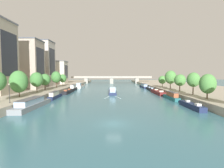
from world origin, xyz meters
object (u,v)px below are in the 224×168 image
moored_boat_left_upstream (55,96)px  moored_boat_left_far (73,88)px  moored_boat_left_near (32,104)px  moored_boat_right_gap_after (171,96)px  tree_right_second (162,80)px  tree_left_nearest (63,78)px  tree_right_past_mid (208,84)px  moored_boat_left_second (80,86)px  tree_right_distant (180,80)px  moored_boat_right_near (144,86)px  tree_left_far (45,80)px  tree_left_third (19,82)px  barge_midriver (112,91)px  bridge_far (112,79)px  tree_left_past_mid (56,77)px  moored_boat_right_end (150,89)px  moored_boat_right_far (191,105)px  lamppost_left_bank (9,92)px  tree_right_end_of_row (171,77)px  tree_right_far (193,80)px  moored_boat_right_upstream (158,92)px  moored_boat_left_midway (68,92)px

moored_boat_left_upstream → moored_boat_left_far: 26.20m
moored_boat_left_near → moored_boat_left_upstream: bearing=88.9°
moored_boat_right_gap_after → moored_boat_left_upstream: bearing=176.8°
moored_boat_left_far → tree_right_second: 43.97m
moored_boat_right_gap_after → tree_left_nearest: size_ratio=1.78×
tree_right_past_mid → moored_boat_left_second: bearing=128.3°
tree_right_past_mid → tree_right_distant: bearing=87.2°
moored_boat_right_near → tree_left_far: (-45.36, -29.55, 4.86)m
tree_left_third → tree_right_distant: tree_left_third is taller
barge_midriver → bridge_far: size_ratio=0.27×
tree_left_far → tree_left_past_mid: (0.44, 11.57, 0.75)m
moored_boat_left_far → moored_boat_right_end: moored_boat_left_far is taller
tree_right_past_mid → tree_left_past_mid: bearing=145.6°
barge_midriver → tree_left_past_mid: (-26.25, 7.78, 5.74)m
moored_boat_left_near → moored_boat_right_far: 38.05m
tree_left_nearest → tree_right_second: bearing=-7.1°
lamppost_left_bank → bridge_far: 99.75m
tree_right_end_of_row → moored_boat_left_upstream: bearing=-161.5°
tree_right_far → moored_boat_right_upstream: bearing=110.7°
tree_left_far → moored_boat_left_near: bearing=-73.9°
moored_boat_left_midway → tree_right_past_mid: 50.42m
barge_midriver → tree_left_nearest: bearing=146.7°
moored_boat_right_near → moored_boat_left_upstream: bearing=-133.2°
tree_left_far → lamppost_left_bank: bearing=-82.3°
moored_boat_right_far → tree_right_distant: (6.26, 20.94, 5.19)m
moored_boat_left_midway → moored_boat_right_near: same height
moored_boat_left_second → tree_left_third: 50.53m
moored_boat_left_upstream → bridge_far: bearing=76.6°
moored_boat_right_near → tree_left_past_mid: (-44.92, -17.98, 5.61)m
tree_left_far → tree_right_distant: (51.59, -4.57, -0.04)m
barge_midriver → tree_right_second: 27.22m
barge_midriver → moored_boat_left_near: barge_midriver is taller
moored_boat_left_near → tree_right_past_mid: (43.43, 2.42, 4.61)m
tree_right_distant → tree_right_second: 19.15m
tree_left_past_mid → bridge_far: bearing=65.5°
barge_midriver → tree_left_past_mid: size_ratio=2.36×
moored_boat_right_far → tree_right_past_mid: size_ratio=1.66×
moored_boat_right_far → tree_right_past_mid: (5.38, 2.72, 5.01)m
moored_boat_right_near → tree_right_far: (6.02, -44.06, 5.35)m
moored_boat_left_midway → tree_right_end_of_row: tree_right_end_of_row is taller
lamppost_left_bank → moored_boat_right_near: bearing=54.2°
barge_midriver → moored_boat_left_upstream: (-19.13, -14.56, 0.14)m
tree_left_far → tree_right_end_of_row: bearing=4.3°
tree_left_past_mid → tree_right_far: 57.22m
moored_boat_right_near → tree_left_far: 54.35m
moored_boat_left_upstream → moored_boat_left_far: moored_boat_left_far is taller
barge_midriver → tree_left_nearest: (-25.94, 17.07, 4.89)m
bridge_far → moored_boat_left_near: bearing=-101.6°
lamppost_left_bank → tree_left_past_mid: bearing=94.8°
tree_right_past_mid → tree_right_far: (0.67, 8.29, 0.72)m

